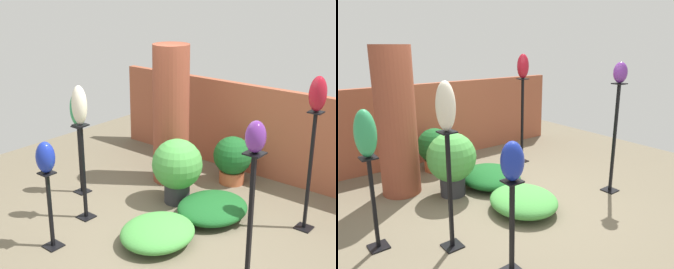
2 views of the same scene
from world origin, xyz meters
The scene contains 17 objects.
ground_plane centered at (0.00, 0.00, 0.00)m, with size 8.00×8.00×0.00m, color #6B604C.
brick_wall_back centered at (0.00, 2.28, 0.72)m, with size 5.60×0.12×1.43m, color #9E5138.
brick_pillar centered at (-0.98, 1.23, 1.05)m, with size 0.54×0.54×2.10m, color brown.
pedestal_cobalt centered at (-0.82, -1.14, 0.43)m, with size 0.20×0.20×0.94m.
pedestal_jade centered at (-1.69, 0.05, 0.46)m, with size 0.20×0.20×1.02m.
pedestal_ruby centered at (1.27, 1.15, 0.71)m, with size 0.20×0.20×1.53m.
pedestal_ivory centered at (-1.06, -0.42, 0.59)m, with size 0.20×0.20×1.28m.
pedestal_violet centered at (1.47, -0.63, 0.74)m, with size 0.20×0.20×1.59m.
art_vase_cobalt centered at (-0.82, -1.14, 1.13)m, with size 0.21×0.22×0.36m, color #192D9E.
art_vase_jade centered at (-1.69, 0.05, 1.26)m, with size 0.21×0.21×0.48m, color #2D9356.
art_vase_ruby centered at (1.27, 1.15, 1.74)m, with size 0.20×0.21×0.42m, color maroon.
art_vase_ivory centered at (-1.06, -0.42, 1.53)m, with size 0.19×0.19×0.49m, color beige.
art_vase_violet centered at (1.47, -0.63, 1.73)m, with size 0.18×0.19×0.28m, color #6B2D8C.
potted_plant_front_left centered at (-0.18, 1.74, 0.40)m, with size 0.59×0.59×0.74m.
potted_plant_mid_right centered at (-0.43, 0.70, 0.53)m, with size 0.70×0.70×0.92m.
foliage_bed_east centered at (0.07, -0.29, 0.14)m, with size 0.84×0.95×0.27m, color #479942.
foliage_bed_west centered at (0.21, 0.65, 0.13)m, with size 0.88×1.00×0.26m, color #195923.
Camera 1 is at (3.28, -3.96, 3.01)m, focal length 50.00 mm.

